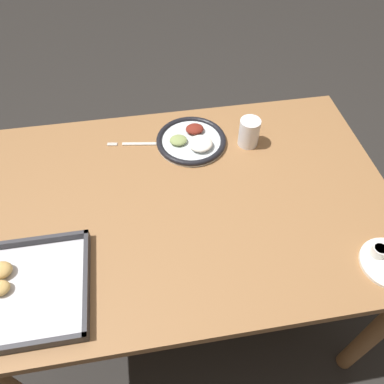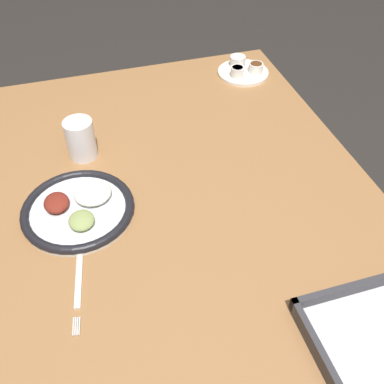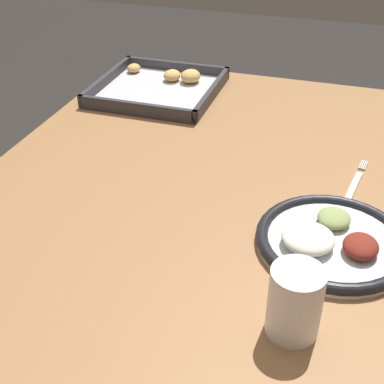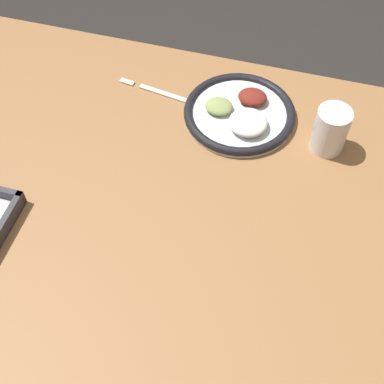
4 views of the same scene
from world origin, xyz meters
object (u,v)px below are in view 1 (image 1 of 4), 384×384
(drinking_cup, at_px, (249,132))
(fork, at_px, (142,144))
(dinner_plate, at_px, (192,140))
(baking_tray, at_px, (25,290))

(drinking_cup, bearing_deg, fork, -8.40)
(fork, distance_m, drinking_cup, 0.38)
(dinner_plate, bearing_deg, drinking_cup, 170.23)
(dinner_plate, bearing_deg, fork, -6.88)
(baking_tray, bearing_deg, fork, -123.79)
(dinner_plate, distance_m, drinking_cup, 0.20)
(dinner_plate, bearing_deg, baking_tray, 43.26)
(fork, relative_size, baking_tray, 0.72)
(baking_tray, relative_size, drinking_cup, 2.97)
(dinner_plate, distance_m, fork, 0.18)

